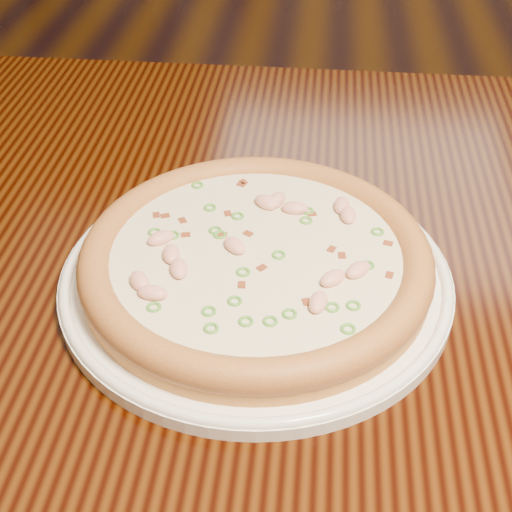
# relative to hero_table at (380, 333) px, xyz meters

# --- Properties ---
(ground) EXTENTS (9.00, 9.00, 0.00)m
(ground) POSITION_rel_hero_table_xyz_m (0.23, 0.94, -0.65)
(ground) COLOR black
(hero_table) EXTENTS (1.20, 0.80, 0.75)m
(hero_table) POSITION_rel_hero_table_xyz_m (0.00, 0.00, 0.00)
(hero_table) COLOR black
(hero_table) RESTS_ON ground
(plate) EXTENTS (0.34, 0.34, 0.02)m
(plate) POSITION_rel_hero_table_xyz_m (-0.12, -0.05, 0.11)
(plate) COLOR white
(plate) RESTS_ON hero_table
(pizza) EXTENTS (0.30, 0.30, 0.03)m
(pizza) POSITION_rel_hero_table_xyz_m (-0.12, -0.05, 0.13)
(pizza) COLOR #C2863C
(pizza) RESTS_ON plate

